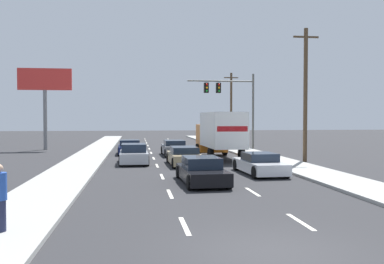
{
  "coord_description": "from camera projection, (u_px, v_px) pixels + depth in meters",
  "views": [
    {
      "loc": [
        -3.06,
        -8.93,
        3.02
      ],
      "look_at": [
        0.98,
        20.77,
        2.04
      ],
      "focal_mm": 39.05,
      "sensor_mm": 36.0,
      "label": 1
    }
  ],
  "objects": [
    {
      "name": "ground_plane",
      "position": [
        173.0,
        155.0,
        34.11
      ],
      "size": [
        140.0,
        140.0,
        0.0
      ],
      "primitive_type": "plane",
      "color": "#2B2B2D"
    },
    {
      "name": "sidewalk_right",
      "position": [
        271.0,
        159.0,
        30.04
      ],
      "size": [
        2.72,
        80.0,
        0.14
      ],
      "primitive_type": "cube",
      "color": "#9E9E99",
      "rests_on": "ground_plane"
    },
    {
      "name": "sidewalk_left",
      "position": [
        83.0,
        162.0,
        28.27
      ],
      "size": [
        2.72,
        80.0,
        0.14
      ],
      "primitive_type": "cube",
      "color": "#9E9E99",
      "rests_on": "ground_plane"
    },
    {
      "name": "lane_markings",
      "position": [
        176.0,
        158.0,
        31.73
      ],
      "size": [
        3.54,
        62.0,
        0.01
      ],
      "color": "silver",
      "rests_on": "ground_plane"
    },
    {
      "name": "car_navy",
      "position": [
        130.0,
        148.0,
        35.01
      ],
      "size": [
        2.05,
        4.1,
        1.22
      ],
      "color": "#141E4C",
      "rests_on": "ground_plane"
    },
    {
      "name": "car_silver",
      "position": [
        134.0,
        154.0,
        27.92
      ],
      "size": [
        1.96,
        4.54,
        1.33
      ],
      "color": "#B7BABF",
      "rests_on": "ground_plane"
    },
    {
      "name": "car_gray",
      "position": [
        174.0,
        148.0,
        33.92
      ],
      "size": [
        1.94,
        4.49,
        1.25
      ],
      "color": "slate",
      "rests_on": "ground_plane"
    },
    {
      "name": "car_tan",
      "position": [
        184.0,
        156.0,
        26.98
      ],
      "size": [
        2.03,
        4.67,
        1.19
      ],
      "color": "tan",
      "rests_on": "ground_plane"
    },
    {
      "name": "car_black",
      "position": [
        202.0,
        171.0,
        19.44
      ],
      "size": [
        2.05,
        4.66,
        1.22
      ],
      "color": "black",
      "rests_on": "ground_plane"
    },
    {
      "name": "box_truck",
      "position": [
        220.0,
        132.0,
        31.12
      ],
      "size": [
        2.68,
        7.71,
        3.46
      ],
      "color": "white",
      "rests_on": "ground_plane"
    },
    {
      "name": "car_white",
      "position": [
        260.0,
        164.0,
        22.65
      ],
      "size": [
        2.04,
        4.61,
        1.15
      ],
      "color": "white",
      "rests_on": "ground_plane"
    },
    {
      "name": "traffic_signal_mast",
      "position": [
        227.0,
        95.0,
        39.62
      ],
      "size": [
        6.47,
        0.69,
        7.28
      ],
      "color": "#595B56",
      "rests_on": "ground_plane"
    },
    {
      "name": "utility_pole_mid",
      "position": [
        305.0,
        93.0,
        28.95
      ],
      "size": [
        1.8,
        0.28,
        9.25
      ],
      "color": "brown",
      "rests_on": "ground_plane"
    },
    {
      "name": "utility_pole_far",
      "position": [
        231.0,
        107.0,
        52.6
      ],
      "size": [
        1.8,
        0.28,
        8.74
      ],
      "color": "brown",
      "rests_on": "ground_plane"
    },
    {
      "name": "roadside_billboard",
      "position": [
        45.0,
        90.0,
        40.07
      ],
      "size": [
        5.04,
        0.36,
        7.83
      ],
      "color": "slate",
      "rests_on": "ground_plane"
    }
  ]
}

